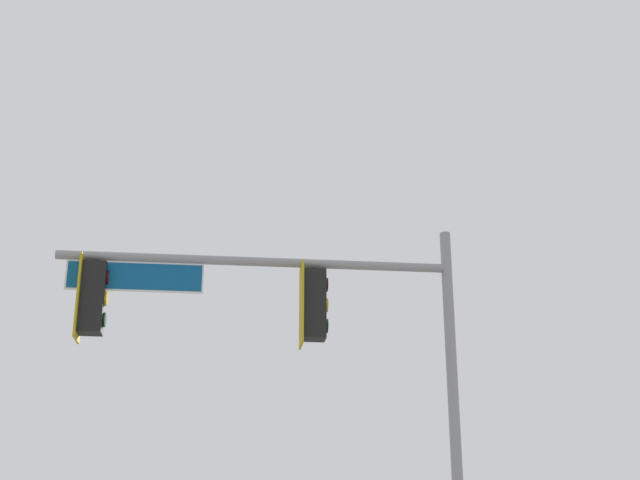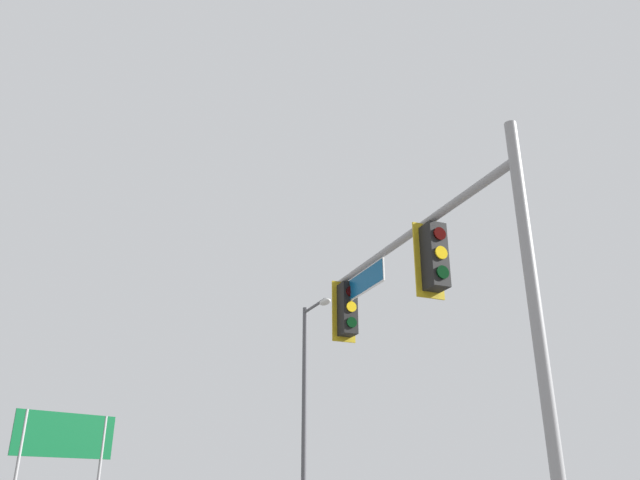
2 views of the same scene
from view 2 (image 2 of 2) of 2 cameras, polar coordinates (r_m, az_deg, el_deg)
name	(u,v)px [view 2 (image 2 of 2)]	position (r m, az deg, el deg)	size (l,w,h in m)	color
signal_pole_near	(418,292)	(10.61, 8.94, -4.68)	(6.11, 1.17, 6.65)	gray
highway_sign	(64,446)	(27.23, -22.40, -17.00)	(1.00, 3.89, 4.79)	gray
street_lamp	(307,404)	(21.54, -1.20, -14.80)	(2.08, 0.45, 8.00)	#4C4C51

